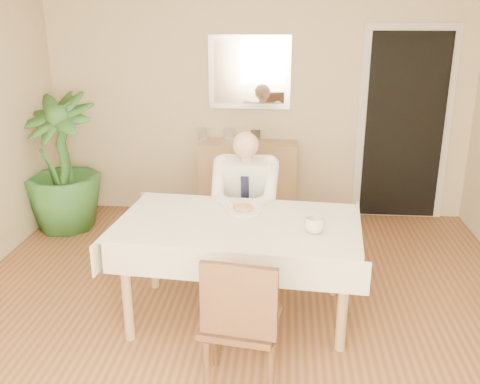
# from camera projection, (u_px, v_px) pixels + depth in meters

# --- Properties ---
(room) EXTENTS (5.00, 5.02, 2.60)m
(room) POSITION_uv_depth(u_px,v_px,m) (235.00, 157.00, 3.32)
(room) COLOR brown
(room) RESTS_ON ground
(doorway) EXTENTS (0.96, 0.07, 2.10)m
(doorway) POSITION_uv_depth(u_px,v_px,m) (404.00, 127.00, 5.62)
(doorway) COLOR silver
(doorway) RESTS_ON ground
(mirror) EXTENTS (0.86, 0.04, 0.76)m
(mirror) POSITION_uv_depth(u_px,v_px,m) (249.00, 72.00, 5.58)
(mirror) COLOR silver
(mirror) RESTS_ON room
(dining_table) EXTENTS (1.80, 1.16, 0.75)m
(dining_table) POSITION_uv_depth(u_px,v_px,m) (238.00, 232.00, 3.79)
(dining_table) COLOR #94774F
(dining_table) RESTS_ON ground
(chair_far) EXTENTS (0.45, 0.45, 0.92)m
(chair_far) POSITION_uv_depth(u_px,v_px,m) (247.00, 209.00, 4.67)
(chair_far) COLOR #402615
(chair_far) RESTS_ON ground
(chair_near) EXTENTS (0.49, 0.49, 0.90)m
(chair_near) POSITION_uv_depth(u_px,v_px,m) (240.00, 319.00, 3.02)
(chair_near) COLOR #402615
(chair_near) RESTS_ON ground
(seated_man) EXTENTS (0.48, 0.72, 1.24)m
(seated_man) POSITION_uv_depth(u_px,v_px,m) (245.00, 201.00, 4.34)
(seated_man) COLOR white
(seated_man) RESTS_ON ground
(plate) EXTENTS (0.26, 0.26, 0.02)m
(plate) POSITION_uv_depth(u_px,v_px,m) (244.00, 211.00, 3.95)
(plate) COLOR white
(plate) RESTS_ON dining_table
(food) EXTENTS (0.14, 0.14, 0.06)m
(food) POSITION_uv_depth(u_px,v_px,m) (244.00, 208.00, 3.94)
(food) COLOR olive
(food) RESTS_ON dining_table
(knife) EXTENTS (0.01, 0.13, 0.01)m
(knife) POSITION_uv_depth(u_px,v_px,m) (249.00, 211.00, 3.88)
(knife) COLOR silver
(knife) RESTS_ON dining_table
(fork) EXTENTS (0.01, 0.13, 0.01)m
(fork) POSITION_uv_depth(u_px,v_px,m) (238.00, 211.00, 3.89)
(fork) COLOR silver
(fork) RESTS_ON dining_table
(coffee_mug) EXTENTS (0.17, 0.17, 0.11)m
(coffee_mug) POSITION_uv_depth(u_px,v_px,m) (314.00, 225.00, 3.56)
(coffee_mug) COLOR white
(coffee_mug) RESTS_ON dining_table
(sideboard) EXTENTS (1.04, 0.36, 0.83)m
(sideboard) POSITION_uv_depth(u_px,v_px,m) (248.00, 180.00, 5.80)
(sideboard) COLOR #94774F
(sideboard) RESTS_ON ground
(photo_frame_left) EXTENTS (0.10, 0.02, 0.14)m
(photo_frame_left) POSITION_uv_depth(u_px,v_px,m) (202.00, 134.00, 5.73)
(photo_frame_left) COLOR silver
(photo_frame_left) RESTS_ON sideboard
(photo_frame_center) EXTENTS (0.10, 0.02, 0.14)m
(photo_frame_center) POSITION_uv_depth(u_px,v_px,m) (228.00, 135.00, 5.68)
(photo_frame_center) COLOR silver
(photo_frame_center) RESTS_ON sideboard
(photo_frame_right) EXTENTS (0.10, 0.02, 0.14)m
(photo_frame_right) POSITION_uv_depth(u_px,v_px,m) (256.00, 136.00, 5.65)
(photo_frame_right) COLOR silver
(photo_frame_right) RESTS_ON sideboard
(potted_palm) EXTENTS (0.95, 0.95, 1.40)m
(potted_palm) POSITION_uv_depth(u_px,v_px,m) (61.00, 163.00, 5.40)
(potted_palm) COLOR #275822
(potted_palm) RESTS_ON ground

